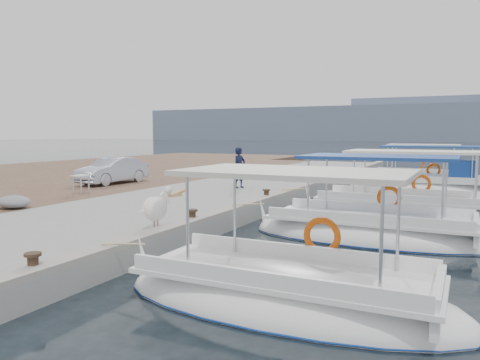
# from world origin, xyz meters

# --- Properties ---
(ground) EXTENTS (400.00, 400.00, 0.00)m
(ground) POSITION_xyz_m (0.00, 0.00, 0.00)
(ground) COLOR black
(ground) RESTS_ON ground
(concrete_quay) EXTENTS (6.00, 40.00, 0.50)m
(concrete_quay) POSITION_xyz_m (-3.00, 5.00, 0.25)
(concrete_quay) COLOR gray
(concrete_quay) RESTS_ON ground
(quay_curb) EXTENTS (0.44, 40.00, 0.12)m
(quay_curb) POSITION_xyz_m (-0.22, 5.00, 0.56)
(quay_curb) COLOR gray
(quay_curb) RESTS_ON concrete_quay
(cobblestone_strip) EXTENTS (4.00, 40.00, 0.50)m
(cobblestone_strip) POSITION_xyz_m (-8.00, 5.00, 0.25)
(cobblestone_strip) COLOR #4D3529
(cobblestone_strip) RESTS_ON ground
(land_backing) EXTENTS (16.00, 60.00, 0.48)m
(land_backing) POSITION_xyz_m (-18.00, 5.00, 0.24)
(land_backing) COLOR #4D3529
(land_backing) RESTS_ON ground
(fishing_caique_a) EXTENTS (5.86, 2.22, 2.83)m
(fishing_caique_a) POSITION_xyz_m (3.52, -6.93, 0.13)
(fishing_caique_a) COLOR white
(fishing_caique_a) RESTS_ON ground
(fishing_caique_b) EXTENTS (6.46, 2.39, 2.83)m
(fishing_caique_b) POSITION_xyz_m (3.82, -1.30, 0.12)
(fishing_caique_b) COLOR white
(fishing_caique_b) RESTS_ON ground
(fishing_caique_c) EXTENTS (7.45, 2.52, 2.83)m
(fishing_caique_c) POSITION_xyz_m (4.31, 2.94, 0.12)
(fishing_caique_c) COLOR white
(fishing_caique_c) RESTS_ON ground
(fishing_caique_d) EXTENTS (7.35, 2.24, 2.83)m
(fishing_caique_d) POSITION_xyz_m (4.37, 10.32, 0.19)
(fishing_caique_d) COLOR white
(fishing_caique_d) RESTS_ON ground
(fishing_caique_e) EXTENTS (6.24, 2.04, 2.83)m
(fishing_caique_e) POSITION_xyz_m (3.71, 13.89, 0.13)
(fishing_caique_e) COLOR white
(fishing_caique_e) RESTS_ON ground
(mooring_bollards) EXTENTS (0.28, 20.28, 0.33)m
(mooring_bollards) POSITION_xyz_m (-0.35, 1.50, 0.69)
(mooring_bollards) COLOR black
(mooring_bollards) RESTS_ON concrete_quay
(pelican) EXTENTS (0.74, 1.31, 1.02)m
(pelican) POSITION_xyz_m (-0.59, -4.72, 1.03)
(pelican) COLOR tan
(pelican) RESTS_ON concrete_quay
(fisherman) EXTENTS (0.59, 0.73, 1.73)m
(fisherman) POSITION_xyz_m (-2.62, 3.95, 1.37)
(fisherman) COLOR black
(fisherman) RESTS_ON concrete_quay
(parked_car) EXTENTS (1.45, 3.74, 1.21)m
(parked_car) POSITION_xyz_m (-8.70, 3.00, 1.11)
(parked_car) COLOR #AEB4C7
(parked_car) RESTS_ON cobblestone_strip
(tarp_bundle) EXTENTS (1.10, 0.90, 0.40)m
(tarp_bundle) POSITION_xyz_m (-6.50, -4.03, 0.70)
(tarp_bundle) COLOR gray
(tarp_bundle) RESTS_ON cobblestone_strip
(folding_table) EXTENTS (0.55, 0.55, 0.73)m
(folding_table) POSITION_xyz_m (-7.18, -0.53, 1.02)
(folding_table) COLOR silver
(folding_table) RESTS_ON cobblestone_strip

